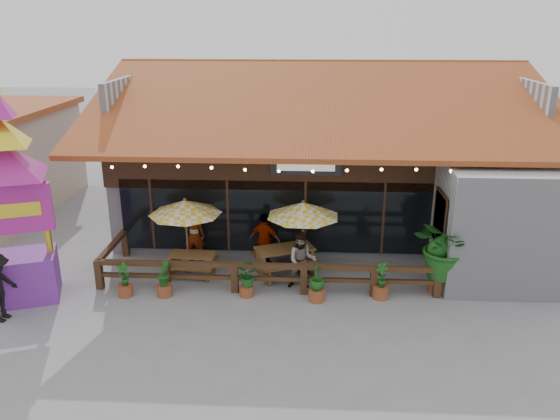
# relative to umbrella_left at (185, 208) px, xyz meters

# --- Properties ---
(ground) EXTENTS (100.00, 100.00, 0.00)m
(ground) POSITION_rel_umbrella_left_xyz_m (4.16, -0.89, -2.09)
(ground) COLOR gray
(ground) RESTS_ON ground
(restaurant_building) EXTENTS (15.50, 14.73, 6.09)m
(restaurant_building) POSITION_rel_umbrella_left_xyz_m (4.42, 5.72, 0.11)
(restaurant_building) COLOR silver
(restaurant_building) RESTS_ON ground
(patio_railing) EXTENTS (10.00, 2.60, 0.92)m
(patio_railing) POSITION_rel_umbrella_left_xyz_m (1.91, -1.16, -1.48)
(patio_railing) COLOR #462B19
(patio_railing) RESTS_ON ground
(umbrella_left) EXTENTS (2.70, 2.70, 2.40)m
(umbrella_left) POSITION_rel_umbrella_left_xyz_m (0.00, 0.00, 0.00)
(umbrella_left) COLOR brown
(umbrella_left) RESTS_ON ground
(umbrella_right) EXTENTS (2.88, 2.88, 2.40)m
(umbrella_right) POSITION_rel_umbrella_left_xyz_m (3.60, -0.00, -0.00)
(umbrella_right) COLOR brown
(umbrella_right) RESTS_ON ground
(picnic_table_left) EXTENTS (1.48, 1.30, 0.68)m
(picnic_table_left) POSITION_rel_umbrella_left_xyz_m (0.20, -0.27, -1.64)
(picnic_table_left) COLOR brown
(picnic_table_left) RESTS_ON ground
(picnic_table_right) EXTENTS (2.22, 2.09, 0.85)m
(picnic_table_right) POSITION_rel_umbrella_left_xyz_m (3.05, -0.04, -1.52)
(picnic_table_right) COLOR brown
(picnic_table_right) RESTS_ON ground
(thai_sign_tower) EXTENTS (3.46, 3.46, 7.27)m
(thai_sign_tower) POSITION_rel_umbrella_left_xyz_m (-4.22, -2.08, 1.75)
(thai_sign_tower) COLOR #722998
(thai_sign_tower) RESTS_ON ground
(tropical_plant) EXTENTS (2.19, 2.29, 2.46)m
(tropical_plant) POSITION_rel_umbrella_left_xyz_m (7.62, -1.02, -0.69)
(tropical_plant) COLOR brown
(tropical_plant) RESTS_ON ground
(diner_a) EXTENTS (0.68, 0.45, 1.84)m
(diner_a) POSITION_rel_umbrella_left_xyz_m (0.09, 0.63, -1.17)
(diner_a) COLOR #3A1E12
(diner_a) RESTS_ON ground
(diner_b) EXTENTS (0.85, 0.67, 1.73)m
(diner_b) POSITION_rel_umbrella_left_xyz_m (3.60, -1.02, -1.23)
(diner_b) COLOR #3A1E12
(diner_b) RESTS_ON ground
(diner_c) EXTENTS (1.12, 0.74, 1.78)m
(diner_c) POSITION_rel_umbrella_left_xyz_m (2.40, 0.44, -1.21)
(diner_c) COLOR #3A1E12
(diner_c) RESTS_ON ground
(planter_a) EXTENTS (0.42, 0.42, 1.02)m
(planter_a) POSITION_rel_umbrella_left_xyz_m (-1.44, -1.81, -1.67)
(planter_a) COLOR brown
(planter_a) RESTS_ON ground
(planter_b) EXTENTS (0.44, 0.44, 1.07)m
(planter_b) POSITION_rel_umbrella_left_xyz_m (-0.32, -1.74, -1.61)
(planter_b) COLOR brown
(planter_b) RESTS_ON ground
(planter_c) EXTENTS (0.71, 0.66, 0.97)m
(planter_c) POSITION_rel_umbrella_left_xyz_m (2.03, -1.63, -1.55)
(planter_c) COLOR brown
(planter_c) RESTS_ON ground
(planter_d) EXTENTS (0.59, 0.59, 1.11)m
(planter_d) POSITION_rel_umbrella_left_xyz_m (4.03, -1.81, -1.56)
(planter_d) COLOR brown
(planter_d) RESTS_ON ground
(planter_e) EXTENTS (0.46, 0.45, 1.09)m
(planter_e) POSITION_rel_umbrella_left_xyz_m (5.85, -1.55, -1.64)
(planter_e) COLOR brown
(planter_e) RESTS_ON ground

